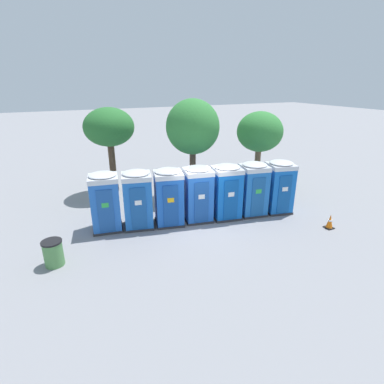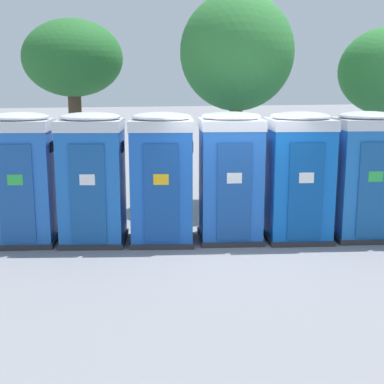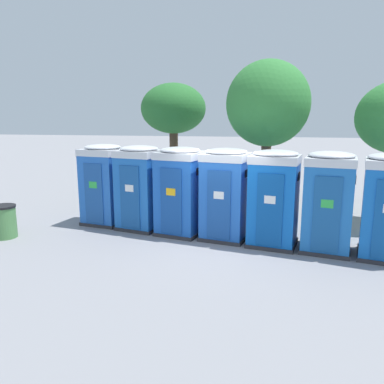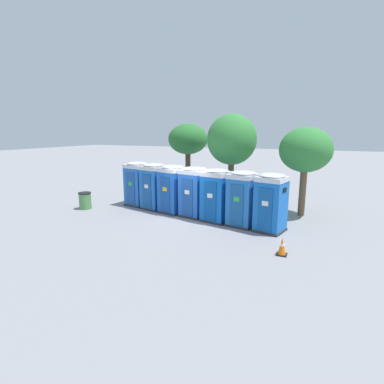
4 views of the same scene
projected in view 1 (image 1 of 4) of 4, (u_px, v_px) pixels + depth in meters
The scene contains 13 objects.
ground_plane at pixel (201, 224), 13.43m from camera, with size 120.00×120.00×0.00m, color gray.
portapotty_0 at pixel (105, 201), 12.57m from camera, with size 1.39×1.38×2.54m.
portapotty_1 at pixel (138, 199), 12.82m from camera, with size 1.46×1.43×2.54m.
portapotty_2 at pixel (169, 197), 13.08m from camera, with size 1.44×1.43×2.54m.
portapotty_3 at pixel (198, 194), 13.44m from camera, with size 1.41×1.40×2.54m.
portapotty_4 at pixel (226, 191), 13.71m from camera, with size 1.43×1.40×2.54m.
portapotty_5 at pixel (253, 189), 14.06m from camera, with size 1.40×1.40×2.54m.
portapotty_6 at pixel (279, 186), 14.35m from camera, with size 1.42×1.43×2.54m.
street_tree_0 at pixel (193, 128), 15.38m from camera, with size 2.76×2.76×5.22m.
street_tree_1 at pixel (109, 128), 15.92m from camera, with size 2.67×2.67×4.75m.
street_tree_2 at pixel (260, 132), 16.71m from camera, with size 2.56×2.56×4.48m.
trash_can at pixel (53, 253), 10.32m from camera, with size 0.69×0.69×0.93m.
traffic_cone at pixel (330, 222), 12.97m from camera, with size 0.36×0.36×0.64m.
Camera 1 is at (-5.40, -10.81, 6.06)m, focal length 28.00 mm.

